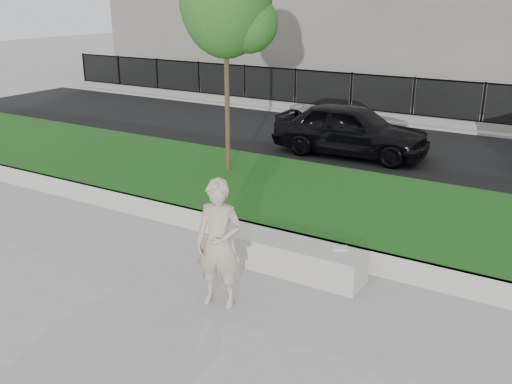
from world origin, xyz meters
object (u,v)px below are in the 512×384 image
Objects in this scene: stone_bench at (288,256)px; car_dark at (351,129)px; book at (340,248)px; man at (219,244)px; young_tree at (229,1)px.

car_dark is (-1.77, 6.85, 0.49)m from stone_bench.
stone_bench is at bearing -168.13° from car_dark.
car_dark reaches higher than book.
man is 1.98m from book.
stone_bench is 7.10m from car_dark.
car_dark is (-2.58, 6.69, 0.23)m from book.
man is 0.44× the size of car_dark.
man is 8.37m from car_dark.
man is (-0.34, -1.39, 0.67)m from stone_bench.
man reaches higher than book.
man is at bearing -58.30° from young_tree.
stone_bench is 1.33× the size of man.
man is 8.07× the size of book.
young_tree is at bearing 108.25° from man.
young_tree reaches higher than car_dark.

